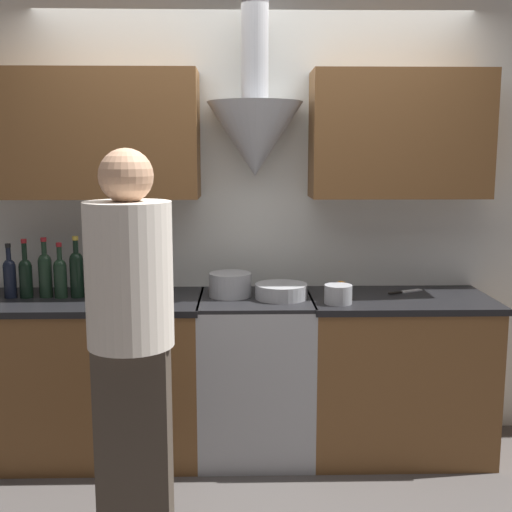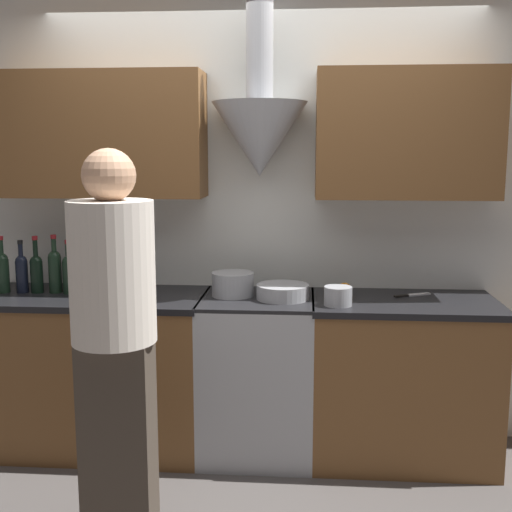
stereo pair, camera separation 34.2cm
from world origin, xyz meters
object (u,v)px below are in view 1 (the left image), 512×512
stock_pot (230,285)px  wine_bottle_4 (60,276)px  wine_bottle_1 (10,276)px  person_foreground_left (131,337)px  orange_fruit (341,288)px  wine_bottle_6 (95,274)px  wine_bottle_5 (77,272)px  mixing_bowl (281,291)px  wine_bottle_3 (45,273)px  wine_bottle_2 (26,275)px  saucepan (338,294)px  stove_range (256,374)px

stock_pot → wine_bottle_4: bearing=-179.2°
wine_bottle_1 → person_foreground_left: 1.26m
wine_bottle_1 → orange_fruit: 1.85m
wine_bottle_4 → stock_pot: wine_bottle_4 is taller
wine_bottle_6 → stock_pot: 0.75m
wine_bottle_1 → wine_bottle_5: 0.37m
stock_pot → mixing_bowl: bearing=-11.7°
wine_bottle_1 → stock_pot: bearing=0.3°
wine_bottle_3 → mixing_bowl: 1.31m
wine_bottle_1 → wine_bottle_2: (0.09, 0.00, 0.00)m
orange_fruit → person_foreground_left: size_ratio=0.05×
wine_bottle_1 → wine_bottle_5: bearing=0.9°
wine_bottle_1 → wine_bottle_3: 0.19m
wine_bottle_6 → saucepan: 1.35m
wine_bottle_2 → wine_bottle_3: (0.10, 0.01, 0.01)m
wine_bottle_3 → wine_bottle_6: bearing=-1.2°
wine_bottle_4 → saucepan: size_ratio=2.08×
wine_bottle_3 → wine_bottle_4: bearing=-11.7°
wine_bottle_2 → wine_bottle_3: size_ratio=0.98×
stock_pot → mixing_bowl: size_ratio=0.82×
wine_bottle_4 → mixing_bowl: bearing=-2.1°
wine_bottle_2 → orange_fruit: (1.76, 0.02, -0.09)m
wine_bottle_4 → wine_bottle_6: size_ratio=0.91×
mixing_bowl → person_foreground_left: bearing=-127.1°
orange_fruit → wine_bottle_2: bearing=-179.2°
wine_bottle_2 → person_foreground_left: person_foreground_left is taller
wine_bottle_2 → mixing_bowl: (1.41, -0.05, -0.09)m
wine_bottle_3 → orange_fruit: bearing=0.5°
stove_range → saucepan: bearing=-19.3°
wine_bottle_2 → wine_bottle_4: (0.19, -0.01, -0.00)m
stove_range → wine_bottle_4: bearing=178.9°
stock_pot → saucepan: stock_pot is taller
wine_bottle_5 → orange_fruit: (1.48, 0.02, -0.10)m
wine_bottle_2 → stock_pot: size_ratio=1.39×
wine_bottle_6 → saucepan: wine_bottle_6 is taller
saucepan → mixing_bowl: bearing=156.7°
wine_bottle_4 → wine_bottle_5: 0.09m
stove_range → mixing_bowl: mixing_bowl is taller
wine_bottle_1 → person_foreground_left: (0.83, -0.95, -0.08)m
wine_bottle_2 → saucepan: wine_bottle_2 is taller
wine_bottle_1 → wine_bottle_6: (0.47, 0.01, 0.01)m
wine_bottle_1 → orange_fruit: wine_bottle_1 is taller
stock_pot → person_foreground_left: person_foreground_left is taller
wine_bottle_4 → wine_bottle_5: (0.09, 0.01, 0.02)m
mixing_bowl → saucepan: (0.30, -0.13, 0.01)m
person_foreground_left → wine_bottle_6: bearing=110.7°
wine_bottle_1 → wine_bottle_5: (0.37, 0.01, 0.02)m
wine_bottle_6 → orange_fruit: 1.38m
stove_range → wine_bottle_1: wine_bottle_1 is taller
wine_bottle_2 → mixing_bowl: 1.42m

